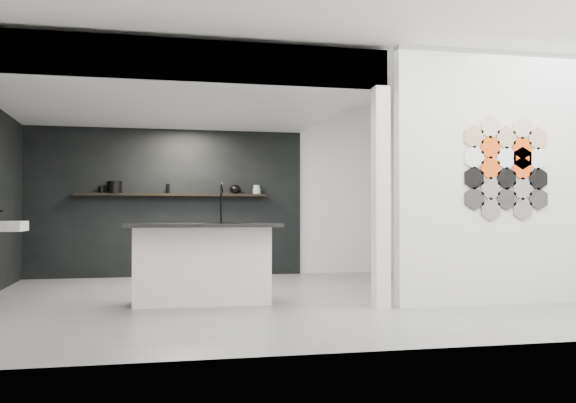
{
  "coord_description": "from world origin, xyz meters",
  "views": [
    {
      "loc": [
        -1.63,
        -7.42,
        1.0
      ],
      "look_at": [
        0.1,
        0.3,
        1.15
      ],
      "focal_mm": 40.0,
      "sensor_mm": 36.0,
      "label": 1
    }
  ],
  "objects_px": {
    "utensil_cup": "(102,189)",
    "bottle_dark": "(168,189)",
    "kettle": "(235,189)",
    "glass_bowl": "(257,191)",
    "wall_basin": "(7,226)",
    "partition_panel": "(500,178)",
    "stockpot": "(114,187)",
    "kitchen_island": "(201,262)",
    "glass_vase": "(257,190)"
  },
  "relations": [
    {
      "from": "utensil_cup",
      "to": "bottle_dark",
      "type": "bearing_deg",
      "value": 0.0
    },
    {
      "from": "kettle",
      "to": "glass_bowl",
      "type": "height_order",
      "value": "kettle"
    },
    {
      "from": "wall_basin",
      "to": "bottle_dark",
      "type": "distance_m",
      "value": 2.9
    },
    {
      "from": "partition_panel",
      "to": "glass_bowl",
      "type": "xyz_separation_m",
      "value": [
        -2.08,
        3.87,
        -0.04
      ]
    },
    {
      "from": "kettle",
      "to": "stockpot",
      "type": "bearing_deg",
      "value": 160.04
    },
    {
      "from": "partition_panel",
      "to": "kitchen_island",
      "type": "distance_m",
      "value": 3.45
    },
    {
      "from": "wall_basin",
      "to": "utensil_cup",
      "type": "xyz_separation_m",
      "value": [
        0.96,
        2.07,
        0.52
      ]
    },
    {
      "from": "stockpot",
      "to": "utensil_cup",
      "type": "distance_m",
      "value": 0.2
    },
    {
      "from": "partition_panel",
      "to": "wall_basin",
      "type": "relative_size",
      "value": 4.67
    },
    {
      "from": "kettle",
      "to": "bottle_dark",
      "type": "distance_m",
      "value": 1.07
    },
    {
      "from": "partition_panel",
      "to": "utensil_cup",
      "type": "bearing_deg",
      "value": 139.38
    },
    {
      "from": "kitchen_island",
      "to": "utensil_cup",
      "type": "bearing_deg",
      "value": 112.3
    },
    {
      "from": "kitchen_island",
      "to": "bottle_dark",
      "type": "height_order",
      "value": "bottle_dark"
    },
    {
      "from": "kettle",
      "to": "kitchen_island",
      "type": "bearing_deg",
      "value": -124.51
    },
    {
      "from": "glass_bowl",
      "to": "partition_panel",
      "type": "bearing_deg",
      "value": -61.77
    },
    {
      "from": "glass_vase",
      "to": "bottle_dark",
      "type": "distance_m",
      "value": 1.42
    },
    {
      "from": "kettle",
      "to": "glass_vase",
      "type": "xyz_separation_m",
      "value": [
        0.35,
        0.0,
        -0.0
      ]
    },
    {
      "from": "wall_basin",
      "to": "stockpot",
      "type": "bearing_deg",
      "value": 60.86
    },
    {
      "from": "utensil_cup",
      "to": "partition_panel",
      "type": "bearing_deg",
      "value": -40.62
    },
    {
      "from": "partition_panel",
      "to": "glass_vase",
      "type": "height_order",
      "value": "partition_panel"
    },
    {
      "from": "stockpot",
      "to": "glass_vase",
      "type": "bearing_deg",
      "value": 0.0
    },
    {
      "from": "stockpot",
      "to": "kettle",
      "type": "distance_m",
      "value": 1.89
    },
    {
      "from": "wall_basin",
      "to": "bottle_dark",
      "type": "bearing_deg",
      "value": 46.4
    },
    {
      "from": "glass_bowl",
      "to": "glass_vase",
      "type": "relative_size",
      "value": 0.87
    },
    {
      "from": "kitchen_island",
      "to": "bottle_dark",
      "type": "bearing_deg",
      "value": 94.97
    },
    {
      "from": "stockpot",
      "to": "bottle_dark",
      "type": "distance_m",
      "value": 0.82
    },
    {
      "from": "glass_bowl",
      "to": "bottle_dark",
      "type": "xyz_separation_m",
      "value": [
        -1.42,
        0.0,
        0.03
      ]
    },
    {
      "from": "partition_panel",
      "to": "utensil_cup",
      "type": "distance_m",
      "value": 5.94
    },
    {
      "from": "kettle",
      "to": "wall_basin",
      "type": "bearing_deg",
      "value": -165.77
    },
    {
      "from": "kitchen_island",
      "to": "stockpot",
      "type": "bearing_deg",
      "value": 109.21
    },
    {
      "from": "glass_vase",
      "to": "kettle",
      "type": "bearing_deg",
      "value": 180.0
    },
    {
      "from": "kettle",
      "to": "bottle_dark",
      "type": "height_order",
      "value": "kettle"
    },
    {
      "from": "partition_panel",
      "to": "kettle",
      "type": "distance_m",
      "value": 4.56
    },
    {
      "from": "partition_panel",
      "to": "wall_basin",
      "type": "xyz_separation_m",
      "value": [
        -5.46,
        1.8,
        -0.55
      ]
    },
    {
      "from": "stockpot",
      "to": "utensil_cup",
      "type": "relative_size",
      "value": 2.03
    },
    {
      "from": "stockpot",
      "to": "kettle",
      "type": "bearing_deg",
      "value": 0.0
    },
    {
      "from": "glass_bowl",
      "to": "glass_vase",
      "type": "height_order",
      "value": "glass_vase"
    },
    {
      "from": "kitchen_island",
      "to": "glass_bowl",
      "type": "bearing_deg",
      "value": 69.75
    },
    {
      "from": "kitchen_island",
      "to": "glass_bowl",
      "type": "distance_m",
      "value": 3.45
    },
    {
      "from": "partition_panel",
      "to": "glass_vase",
      "type": "xyz_separation_m",
      "value": [
        -2.08,
        3.87,
        -0.01
      ]
    },
    {
      "from": "bottle_dark",
      "to": "partition_panel",
      "type": "bearing_deg",
      "value": -47.85
    },
    {
      "from": "glass_bowl",
      "to": "utensil_cup",
      "type": "xyz_separation_m",
      "value": [
        -2.43,
        0.0,
        0.01
      ]
    },
    {
      "from": "wall_basin",
      "to": "glass_vase",
      "type": "xyz_separation_m",
      "value": [
        3.39,
        2.07,
        0.54
      ]
    },
    {
      "from": "partition_panel",
      "to": "wall_basin",
      "type": "bearing_deg",
      "value": 161.77
    },
    {
      "from": "kettle",
      "to": "glass_bowl",
      "type": "xyz_separation_m",
      "value": [
        0.35,
        0.0,
        -0.03
      ]
    },
    {
      "from": "partition_panel",
      "to": "utensil_cup",
      "type": "xyz_separation_m",
      "value": [
        -4.51,
        3.87,
        -0.03
      ]
    },
    {
      "from": "stockpot",
      "to": "glass_vase",
      "type": "height_order",
      "value": "stockpot"
    },
    {
      "from": "kitchen_island",
      "to": "glass_vase",
      "type": "relative_size",
      "value": 11.76
    },
    {
      "from": "kettle",
      "to": "glass_bowl",
      "type": "distance_m",
      "value": 0.35
    },
    {
      "from": "glass_vase",
      "to": "bottle_dark",
      "type": "xyz_separation_m",
      "value": [
        -1.42,
        0.0,
        0.0
      ]
    }
  ]
}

